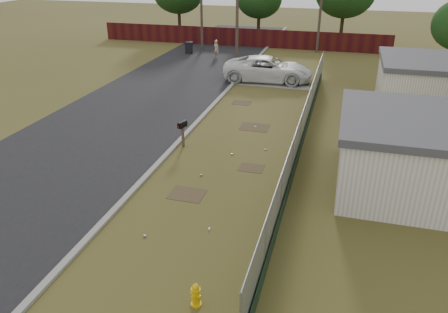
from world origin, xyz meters
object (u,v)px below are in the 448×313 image
(mailbox, at_px, (182,127))
(pedestrian, at_px, (216,49))
(trash_bin, at_px, (189,48))
(pickup_truck, at_px, (268,69))
(fire_hydrant, at_px, (196,295))

(mailbox, relative_size, pedestrian, 0.83)
(pedestrian, distance_m, trash_bin, 3.28)
(pedestrian, relative_size, trash_bin, 1.48)
(mailbox, xyz_separation_m, trash_bin, (-7.16, 20.86, -0.51))
(mailbox, distance_m, pickup_truck, 13.38)
(fire_hydrant, xyz_separation_m, mailbox, (-4.13, 10.09, 0.72))
(pickup_truck, xyz_separation_m, pedestrian, (-5.95, 6.48, -0.10))
(fire_hydrant, xyz_separation_m, trash_bin, (-11.30, 30.95, 0.21))
(mailbox, distance_m, pedestrian, 20.15)
(pedestrian, bearing_deg, fire_hydrant, 129.90)
(fire_hydrant, relative_size, pickup_truck, 0.12)
(trash_bin, bearing_deg, pickup_truck, -40.15)
(mailbox, height_order, pedestrian, pedestrian)
(fire_hydrant, height_order, pickup_truck, pickup_truck)
(pedestrian, height_order, trash_bin, pedestrian)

